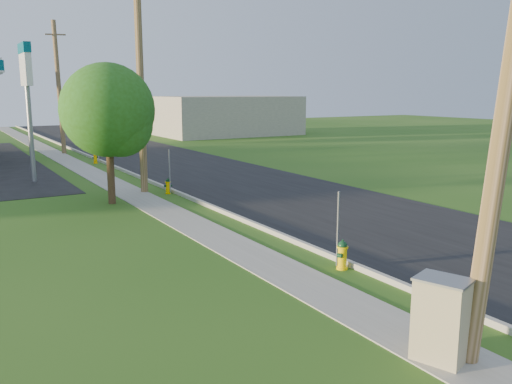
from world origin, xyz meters
TOP-DOWN VIEW (x-y plane):
  - ground_plane at (0.00, 0.00)m, footprint 140.00×140.00m
  - road at (4.50, 10.00)m, footprint 8.00×120.00m
  - curb at (0.50, 10.00)m, footprint 0.15×120.00m
  - sidewalk at (-1.25, 10.00)m, footprint 1.50×120.00m
  - utility_pole_near at (-0.60, -1.00)m, footprint 1.40×0.32m
  - utility_pole_mid at (-0.60, 17.00)m, footprint 1.40×0.32m
  - utility_pole_far at (-0.60, 35.00)m, footprint 1.40×0.32m
  - sign_post_near at (0.25, 4.20)m, footprint 0.05×0.04m
  - sign_post_mid at (0.25, 16.00)m, footprint 0.05×0.04m
  - sign_post_far at (0.25, 28.20)m, footprint 0.05×0.04m
  - price_pylon at (-4.50, 22.50)m, footprint 0.34×2.04m
  - distant_building at (18.00, 45.00)m, footprint 14.00×10.00m
  - tree_verge at (-2.50, 15.17)m, footprint 3.75×3.75m
  - hydrant_near at (0.19, 3.91)m, footprint 0.41×0.36m
  - hydrant_mid at (0.20, 16.10)m, footprint 0.37×0.33m
  - hydrant_far at (0.03, 28.18)m, footprint 0.38×0.34m
  - utility_cabinet at (-1.52, -0.73)m, footprint 0.92×1.04m

SIDE VIEW (x-z plane):
  - ground_plane at x=0.00m, z-range 0.00..0.00m
  - road at x=4.50m, z-range 0.00..0.02m
  - sidewalk at x=-1.25m, z-range 0.00..0.03m
  - curb at x=0.50m, z-range 0.00..0.15m
  - hydrant_mid at x=0.20m, z-range -0.01..0.71m
  - hydrant_far at x=0.03m, z-range -0.01..0.72m
  - hydrant_near at x=0.19m, z-range -0.01..0.78m
  - utility_cabinet at x=-1.52m, z-range 0.00..1.49m
  - sign_post_near at x=0.25m, z-range 0.00..2.00m
  - sign_post_mid at x=0.25m, z-range 0.00..2.00m
  - sign_post_far at x=0.25m, z-range 0.00..2.00m
  - distant_building at x=18.00m, z-range 0.00..4.00m
  - tree_verge at x=-2.50m, z-range 0.81..6.50m
  - utility_pole_near at x=-0.60m, z-range 0.06..9.54m
  - utility_pole_far at x=-0.60m, z-range 0.05..9.56m
  - utility_pole_mid at x=-0.60m, z-range 0.05..9.85m
  - price_pylon at x=-4.50m, z-range 2.01..8.86m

